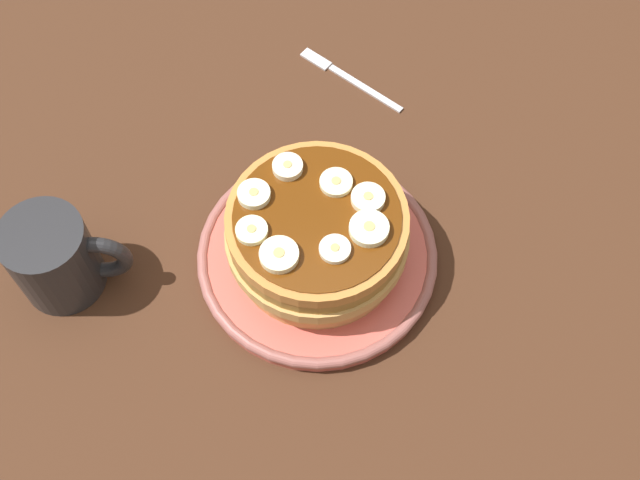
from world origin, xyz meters
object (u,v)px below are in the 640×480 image
at_px(plate, 320,256).
at_px(coffee_mug, 60,257).
at_px(banana_slice_4, 372,229).
at_px(banana_slice_5, 257,195).
at_px(banana_slice_0, 282,255).
at_px(banana_slice_3, 291,167).
at_px(fork, 349,76).
at_px(pancake_stack, 320,235).
at_px(banana_slice_1, 371,199).
at_px(banana_slice_7, 338,249).
at_px(banana_slice_2, 255,231).
at_px(banana_slice_6, 339,183).

bearing_deg(plate, coffee_mug, -175.67).
xyz_separation_m(banana_slice_4, banana_slice_5, (-0.10, 0.04, -0.00)).
relative_size(banana_slice_0, banana_slice_4, 0.97).
distance_m(banana_slice_3, fork, 0.20).
bearing_deg(coffee_mug, pancake_stack, 4.37).
height_order(banana_slice_0, banana_slice_1, same).
distance_m(banana_slice_4, banana_slice_7, 0.03).
relative_size(banana_slice_1, banana_slice_5, 1.03).
xyz_separation_m(banana_slice_0, coffee_mug, (-0.20, 0.02, -0.04)).
xyz_separation_m(plate, banana_slice_2, (-0.06, -0.02, 0.08)).
height_order(pancake_stack, banana_slice_5, banana_slice_5).
bearing_deg(banana_slice_2, banana_slice_5, 88.67).
xyz_separation_m(banana_slice_2, fork, (0.09, 0.24, -0.08)).
xyz_separation_m(banana_slice_5, fork, (0.09, 0.20, -0.08)).
bearing_deg(coffee_mug, banana_slice_5, 12.09).
relative_size(plate, pancake_stack, 1.34).
distance_m(banana_slice_6, coffee_mug, 0.26).
xyz_separation_m(pancake_stack, coffee_mug, (-0.23, -0.02, -0.01)).
bearing_deg(banana_slice_3, coffee_mug, -162.20).
distance_m(banana_slice_6, banana_slice_7, 0.07).
bearing_deg(banana_slice_7, banana_slice_6, 88.18).
xyz_separation_m(banana_slice_3, banana_slice_4, (0.07, -0.06, 0.00)).
bearing_deg(fork, banana_slice_1, -86.80).
distance_m(pancake_stack, banana_slice_1, 0.06).
height_order(banana_slice_3, banana_slice_4, same).
xyz_separation_m(banana_slice_0, banana_slice_6, (0.05, 0.07, -0.00)).
relative_size(banana_slice_0, coffee_mug, 0.31).
height_order(banana_slice_0, banana_slice_6, banana_slice_0).
bearing_deg(coffee_mug, banana_slice_4, 0.58).
xyz_separation_m(pancake_stack, fork, (0.03, 0.22, -0.05)).
bearing_deg(banana_slice_7, plate, 113.76).
relative_size(banana_slice_4, banana_slice_7, 1.27).
height_order(plate, banana_slice_1, banana_slice_1).
distance_m(banana_slice_4, coffee_mug, 0.28).
height_order(banana_slice_1, banana_slice_4, same).
bearing_deg(banana_slice_3, plate, -62.17).
bearing_deg(banana_slice_2, banana_slice_1, 17.26).
relative_size(banana_slice_1, fork, 0.28).
distance_m(plate, banana_slice_2, 0.10).
bearing_deg(banana_slice_1, banana_slice_3, 154.68).
bearing_deg(banana_slice_6, banana_slice_3, 159.28).
bearing_deg(banana_slice_3, banana_slice_5, -135.66).
relative_size(pancake_stack, banana_slice_7, 6.24).
distance_m(banana_slice_3, coffee_mug, 0.22).
xyz_separation_m(banana_slice_4, fork, (-0.01, 0.24, -0.08)).
relative_size(banana_slice_3, coffee_mug, 0.25).
bearing_deg(plate, banana_slice_3, 117.83).
bearing_deg(pancake_stack, fork, 81.72).
height_order(banana_slice_3, banana_slice_7, banana_slice_3).
relative_size(banana_slice_3, fork, 0.25).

